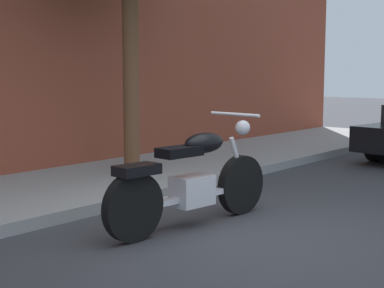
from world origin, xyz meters
The scene contains 3 objects.
ground_plane centered at (0.00, 0.00, 0.00)m, with size 60.00×60.00×0.00m, color #38383D.
sidewalk centered at (0.00, 2.98, 0.07)m, with size 19.51×2.43×0.14m, color #949494.
motorcycle centered at (0.04, 0.64, 0.49)m, with size 2.26×0.70×1.18m.
Camera 1 is at (-4.46, -3.20, 1.63)m, focal length 53.52 mm.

